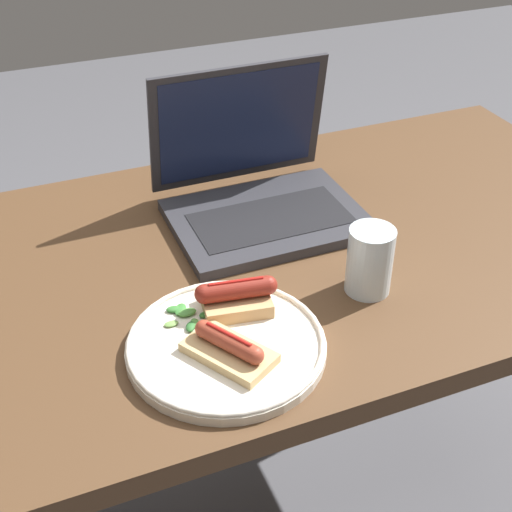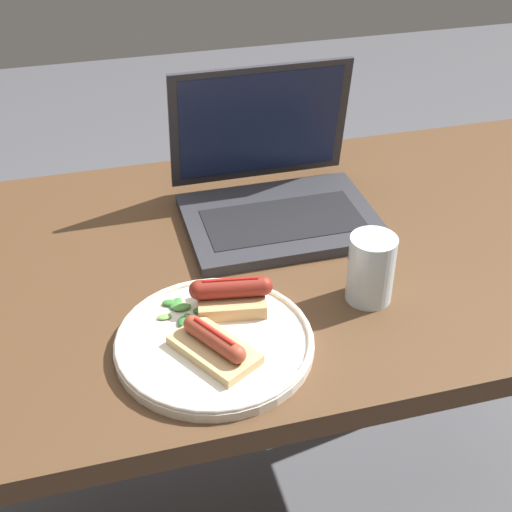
% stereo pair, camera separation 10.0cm
% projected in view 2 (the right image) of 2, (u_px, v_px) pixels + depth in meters
% --- Properties ---
extents(desk, '(1.25, 0.69, 0.71)m').
position_uv_depth(desk, '(298.00, 281.00, 1.17)').
color(desk, '#4C331E').
rests_on(desk, ground_plane).
extents(laptop, '(0.31, 0.26, 0.23)m').
position_uv_depth(laptop, '(274.00, 192.00, 1.19)').
color(laptop, '#2D2D33').
rests_on(laptop, desk).
extents(plate, '(0.26, 0.26, 0.02)m').
position_uv_depth(plate, '(214.00, 342.00, 0.93)').
color(plate, silver).
rests_on(plate, desk).
extents(sausage_toast_left, '(0.11, 0.13, 0.04)m').
position_uv_depth(sausage_toast_left, '(214.00, 345.00, 0.90)').
color(sausage_toast_left, tan).
rests_on(sausage_toast_left, plate).
extents(sausage_toast_middle, '(0.11, 0.08, 0.05)m').
position_uv_depth(sausage_toast_middle, '(231.00, 295.00, 0.97)').
color(sausage_toast_middle, tan).
rests_on(sausage_toast_middle, plate).
extents(salad_pile, '(0.07, 0.07, 0.01)m').
position_uv_depth(salad_pile, '(180.00, 309.00, 0.98)').
color(salad_pile, '#709E4C').
rests_on(salad_pile, plate).
extents(drinking_glass, '(0.07, 0.07, 0.10)m').
position_uv_depth(drinking_glass, '(371.00, 269.00, 1.00)').
color(drinking_glass, silver).
rests_on(drinking_glass, desk).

